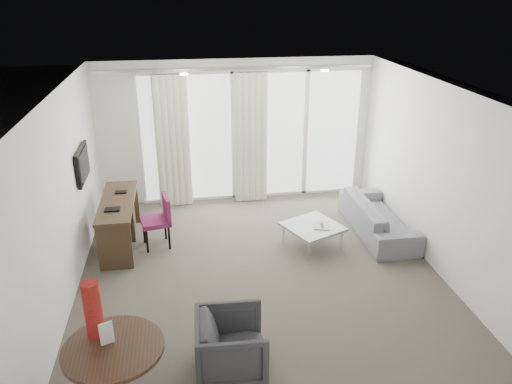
{
  "coord_description": "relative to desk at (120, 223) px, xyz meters",
  "views": [
    {
      "loc": [
        -0.98,
        -5.77,
        3.84
      ],
      "look_at": [
        0.0,
        0.6,
        1.1
      ],
      "focal_mm": 35.0,
      "sensor_mm": 36.0,
      "label": 1
    }
  ],
  "objects": [
    {
      "name": "floor",
      "position": [
        2.02,
        -1.4,
        -0.38
      ],
      "size": [
        5.0,
        6.0,
        0.0
      ],
      "primitive_type": "cube",
      "color": "#4B463B",
      "rests_on": "ground"
    },
    {
      "name": "ceiling",
      "position": [
        2.02,
        -1.4,
        2.22
      ],
      "size": [
        5.0,
        6.0,
        0.0
      ],
      "primitive_type": "cube",
      "color": "white",
      "rests_on": "ground"
    },
    {
      "name": "wall_left",
      "position": [
        -0.48,
        -1.4,
        0.92
      ],
      "size": [
        0.0,
        6.0,
        2.6
      ],
      "primitive_type": "cube",
      "color": "silver",
      "rests_on": "ground"
    },
    {
      "name": "wall_right",
      "position": [
        4.52,
        -1.4,
        0.92
      ],
      "size": [
        0.0,
        6.0,
        2.6
      ],
      "primitive_type": "cube",
      "color": "silver",
      "rests_on": "ground"
    },
    {
      "name": "wall_front",
      "position": [
        2.02,
        -4.4,
        0.92
      ],
      "size": [
        5.0,
        0.0,
        2.6
      ],
      "primitive_type": "cube",
      "color": "silver",
      "rests_on": "ground"
    },
    {
      "name": "window_panel",
      "position": [
        2.32,
        1.59,
        0.82
      ],
      "size": [
        4.0,
        0.02,
        2.38
      ],
      "primitive_type": null,
      "color": "white",
      "rests_on": "ground"
    },
    {
      "name": "window_frame",
      "position": [
        2.32,
        1.57,
        0.82
      ],
      "size": [
        4.1,
        0.06,
        2.44
      ],
      "primitive_type": null,
      "color": "white",
      "rests_on": "ground"
    },
    {
      "name": "curtain_left",
      "position": [
        0.87,
        1.42,
        0.82
      ],
      "size": [
        0.6,
        0.2,
        2.38
      ],
      "primitive_type": null,
      "color": "beige",
      "rests_on": "ground"
    },
    {
      "name": "curtain_right",
      "position": [
        2.27,
        1.42,
        0.82
      ],
      "size": [
        0.6,
        0.2,
        2.38
      ],
      "primitive_type": null,
      "color": "beige",
      "rests_on": "ground"
    },
    {
      "name": "curtain_track",
      "position": [
        2.02,
        1.42,
        2.07
      ],
      "size": [
        4.8,
        0.04,
        0.04
      ],
      "primitive_type": null,
      "color": "#B2B2B7",
      "rests_on": "ceiling"
    },
    {
      "name": "downlight_a",
      "position": [
        1.12,
        0.2,
        2.21
      ],
      "size": [
        0.12,
        0.12,
        0.02
      ],
      "primitive_type": "cylinder",
      "color": "#FFE0B2",
      "rests_on": "ceiling"
    },
    {
      "name": "downlight_b",
      "position": [
        3.22,
        0.2,
        2.21
      ],
      "size": [
        0.12,
        0.12,
        0.02
      ],
      "primitive_type": "cylinder",
      "color": "#FFE0B2",
      "rests_on": "ceiling"
    },
    {
      "name": "desk",
      "position": [
        0.0,
        0.0,
        0.0
      ],
      "size": [
        0.5,
        1.61,
        0.75
      ],
      "primitive_type": null,
      "color": "#3A2B1B",
      "rests_on": "floor"
    },
    {
      "name": "tv",
      "position": [
        -0.44,
        0.05,
        0.97
      ],
      "size": [
        0.05,
        0.8,
        0.5
      ],
      "primitive_type": null,
      "color": "black",
      "rests_on": "wall_left"
    },
    {
      "name": "desk_chair",
      "position": [
        0.55,
        -0.13,
        0.04
      ],
      "size": [
        0.52,
        0.5,
        0.82
      ],
      "primitive_type": null,
      "rotation": [
        0.0,
        0.0,
        0.19
      ],
      "color": "#761E4C",
      "rests_on": "floor"
    },
    {
      "name": "round_table",
      "position": [
        0.3,
        -3.36,
        -0.0
      ],
      "size": [
        1.18,
        1.18,
        0.75
      ],
      "primitive_type": null,
      "rotation": [
        0.0,
        0.0,
        -0.31
      ],
      "color": "#362317",
      "rests_on": "floor"
    },
    {
      "name": "menu_card",
      "position": [
        0.24,
        -3.3,
        0.34
      ],
      "size": [
        0.12,
        0.07,
        0.23
      ],
      "primitive_type": null,
      "rotation": [
        0.0,
        0.0,
        0.39
      ],
      "color": "white",
      "rests_on": "round_table"
    },
    {
      "name": "red_lamp",
      "position": [
        0.13,
        -3.17,
        0.29
      ],
      "size": [
        0.3,
        0.3,
        1.33
      ],
      "primitive_type": "cylinder",
      "rotation": [
        0.0,
        0.0,
        -0.15
      ],
      "color": "maroon",
      "rests_on": "floor"
    },
    {
      "name": "tub_armchair",
      "position": [
        1.41,
        -3.02,
        -0.04
      ],
      "size": [
        0.77,
        0.75,
        0.67
      ],
      "primitive_type": "imported",
      "rotation": [
        0.0,
        0.0,
        1.53
      ],
      "color": "#323235",
      "rests_on": "floor"
    },
    {
      "name": "coffee_table",
      "position": [
        2.95,
        -0.49,
        -0.2
      ],
      "size": [
        1.03,
        1.03,
        0.35
      ],
      "primitive_type": null,
      "rotation": [
        0.0,
        0.0,
        0.43
      ],
      "color": "gray",
      "rests_on": "floor"
    },
    {
      "name": "remote",
      "position": [
        3.08,
        -0.54,
        -0.02
      ],
      "size": [
        0.07,
        0.16,
        0.02
      ],
      "primitive_type": null,
      "rotation": [
        0.0,
        0.0,
        -0.13
      ],
      "color": "black",
      "rests_on": "coffee_table"
    },
    {
      "name": "magazine",
      "position": [
        3.08,
        -0.53,
        -0.02
      ],
      "size": [
        0.27,
        0.31,
        0.02
      ],
      "primitive_type": null,
      "rotation": [
        0.0,
        0.0,
        -0.29
      ],
      "color": "gray",
      "rests_on": "coffee_table"
    },
    {
      "name": "sofa",
      "position": [
        4.13,
        -0.22,
        -0.1
      ],
      "size": [
        0.74,
        1.89,
        0.55
      ],
      "primitive_type": "imported",
      "rotation": [
        0.0,
        0.0,
        1.57
      ],
      "color": "slate",
      "rests_on": "floor"
    },
    {
      "name": "terrace_slab",
      "position": [
        2.32,
        3.1,
        -0.44
      ],
      "size": [
        5.6,
        3.0,
        0.12
      ],
      "primitive_type": "cube",
      "color": "#4D4D50",
      "rests_on": "ground"
    },
    {
      "name": "rattan_chair_a",
      "position": [
        2.72,
        2.58,
        -0.0
      ],
      "size": [
        0.67,
        0.67,
        0.75
      ],
      "primitive_type": null,
      "rotation": [
        0.0,
        0.0,
        0.4
      ],
      "color": "brown",
      "rests_on": "terrace_slab"
    },
    {
      "name": "rattan_chair_b",
      "position": [
        4.11,
        2.72,
        0.01
      ],
      "size": [
        0.63,
        0.63,
        0.77
      ],
      "primitive_type": null,
      "rotation": [
        0.0,
        0.0,
        0.22
      ],
      "color": "brown",
      "rests_on": "terrace_slab"
    },
    {
      "name": "rattan_table",
      "position": [
        3.64,
        2.98,
        -0.15
      ],
      "size": [
        0.45,
        0.45,
        0.45
      ],
      "primitive_type": null,
      "rotation": [
        0.0,
        0.0,
        0.0
      ],
      "color": "brown",
      "rests_on": "terrace_slab"
    },
    {
      "name": "balustrade",
      "position": [
        2.32,
        4.55,
        0.12
      ],
      "size": [
        5.5,
        0.06,
        1.05
      ],
      "primitive_type": null,
      "color": "#B2B2B7",
      "rests_on": "terrace_slab"
    }
  ]
}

